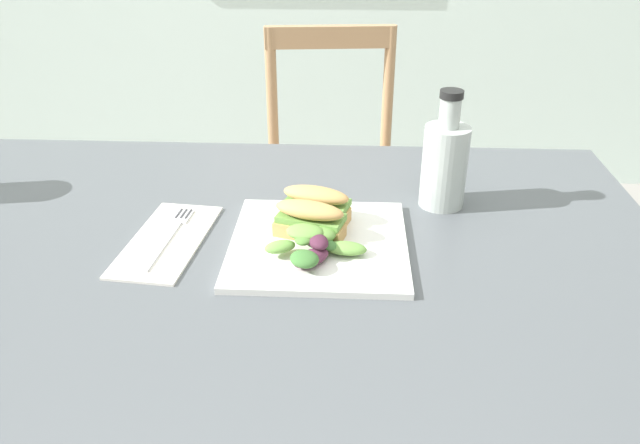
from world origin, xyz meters
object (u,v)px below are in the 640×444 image
at_px(chair_wooden_far, 332,186).
at_px(sandwich_half_front, 310,219).
at_px(plate_lunch, 319,244).
at_px(sandwich_half_back, 316,204).
at_px(dining_table, 246,314).
at_px(fork_on_napkin, 171,233).
at_px(bottle_cold_brew, 444,168).

bearing_deg(chair_wooden_far, sandwich_half_front, -90.69).
bearing_deg(sandwich_half_front, chair_wooden_far, 89.31).
height_order(plate_lunch, sandwich_half_back, sandwich_half_back).
bearing_deg(dining_table, sandwich_half_front, 9.12).
bearing_deg(sandwich_half_front, sandwich_half_back, 82.20).
bearing_deg(plate_lunch, sandwich_half_back, 96.27).
distance_m(chair_wooden_far, plate_lunch, 0.87).
distance_m(sandwich_half_back, fork_on_napkin, 0.23).
relative_size(sandwich_half_front, fork_on_napkin, 0.61).
bearing_deg(plate_lunch, dining_table, -179.26).
height_order(chair_wooden_far, sandwich_half_back, chair_wooden_far).
bearing_deg(plate_lunch, bottle_cold_brew, 37.02).
distance_m(plate_lunch, sandwich_half_back, 0.07).
distance_m(dining_table, fork_on_napkin, 0.18).
relative_size(chair_wooden_far, sandwich_half_back, 7.68).
relative_size(fork_on_napkin, bottle_cold_brew, 0.95).
xyz_separation_m(dining_table, sandwich_half_front, (0.10, 0.02, 0.17)).
bearing_deg(sandwich_half_back, sandwich_half_front, -97.80).
bearing_deg(sandwich_half_back, chair_wooden_far, 89.79).
bearing_deg(bottle_cold_brew, sandwich_half_front, -147.65).
height_order(sandwich_half_back, fork_on_napkin, sandwich_half_back).
height_order(dining_table, sandwich_half_back, sandwich_half_back).
distance_m(sandwich_half_back, bottle_cold_brew, 0.22).
bearing_deg(fork_on_napkin, bottle_cold_brew, 16.71).
relative_size(sandwich_half_back, bottle_cold_brew, 0.58).
height_order(plate_lunch, fork_on_napkin, plate_lunch).
bearing_deg(sandwich_half_front, fork_on_napkin, 178.27).
bearing_deg(dining_table, plate_lunch, 0.74).
height_order(fork_on_napkin, bottle_cold_brew, bottle_cold_brew).
relative_size(sandwich_half_front, sandwich_half_back, 1.00).
xyz_separation_m(sandwich_half_back, bottle_cold_brew, (0.21, 0.08, 0.03)).
relative_size(plate_lunch, sandwich_half_front, 2.30).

